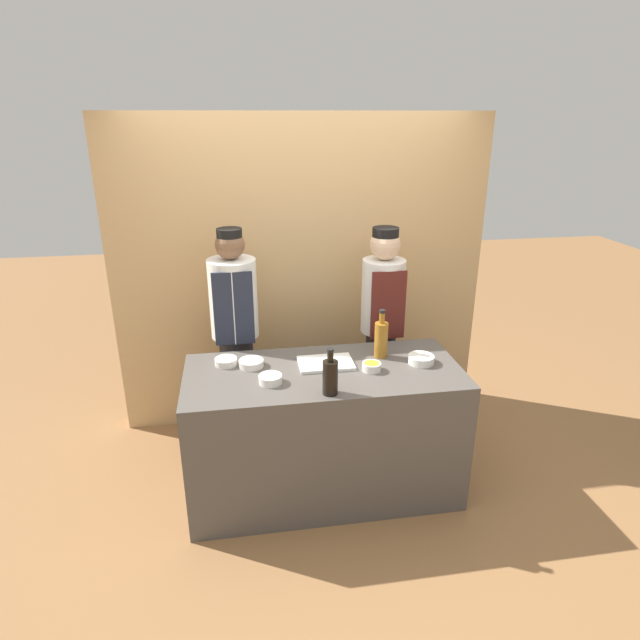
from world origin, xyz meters
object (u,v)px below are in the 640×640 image
sauce_bowl_brown (270,379)px  sauce_bowl_green (226,361)px  sauce_bowl_red (251,363)px  bottle_amber (381,339)px  cutting_board (326,363)px  sauce_bowl_yellow (372,366)px  chef_right (382,326)px  bottle_soy (330,376)px  sauce_bowl_purple (421,359)px  chef_left (235,335)px

sauce_bowl_brown → sauce_bowl_green: bearing=131.5°
sauce_bowl_red → bottle_amber: size_ratio=0.48×
sauce_bowl_brown → cutting_board: bearing=27.8°
sauce_bowl_yellow → chef_right: bearing=69.6°
cutting_board → bottle_amber: bearing=9.8°
bottle_amber → chef_right: (0.13, 0.46, -0.10)m
sauce_bowl_red → bottle_soy: (0.43, -0.43, 0.08)m
chef_right → bottle_amber: bearing=-106.2°
cutting_board → sauce_bowl_yellow: bearing=-25.4°
cutting_board → bottle_amber: 0.40m
cutting_board → bottle_soy: 0.39m
sauce_bowl_green → sauce_bowl_brown: (0.26, -0.30, 0.00)m
sauce_bowl_purple → cutting_board: bearing=173.1°
sauce_bowl_brown → cutting_board: (0.37, 0.19, -0.02)m
bottle_soy → chef_left: bearing=120.1°
sauce_bowl_green → cutting_board: size_ratio=0.41×
sauce_bowl_brown → bottle_amber: bearing=19.1°
sauce_bowl_green → sauce_bowl_brown: bearing=-48.5°
sauce_bowl_green → bottle_amber: bearing=-2.1°
sauce_bowl_purple → sauce_bowl_green: (-1.24, 0.18, -0.00)m
sauce_bowl_red → chef_left: bearing=100.9°
sauce_bowl_yellow → cutting_board: size_ratio=0.34×
sauce_bowl_yellow → bottle_soy: size_ratio=0.42×
sauce_bowl_purple → sauce_bowl_brown: 0.98m
sauce_bowl_green → chef_right: 1.21m
sauce_bowl_yellow → sauce_bowl_purple: bearing=9.0°
bottle_amber → chef_left: chef_left is taller
cutting_board → bottle_amber: (0.38, 0.06, 0.12)m
sauce_bowl_purple → chef_left: 1.31m
sauce_bowl_red → sauce_bowl_green: 0.17m
bottle_amber → chef_left: size_ratio=0.20×
sauce_bowl_brown → chef_right: bearing=39.3°
sauce_bowl_purple → bottle_soy: bottle_soy is taller
sauce_bowl_red → chef_left: (-0.09, 0.48, 0.00)m
chef_left → chef_right: (1.07, 0.00, -0.00)m
sauce_bowl_green → bottle_amber: 1.01m
sauce_bowl_purple → sauce_bowl_brown: size_ratio=1.19×
sauce_bowl_purple → bottle_amber: size_ratio=0.51×
sauce_bowl_brown → chef_right: chef_right is taller
bottle_amber → bottle_soy: 0.61m
sauce_bowl_purple → chef_right: chef_right is taller
bottle_amber → chef_right: size_ratio=0.20×
sauce_bowl_red → bottle_soy: bottle_soy is taller
chef_left → sauce_bowl_red: bearing=-79.1°
sauce_bowl_purple → chef_right: bearing=99.2°
sauce_bowl_red → bottle_soy: 0.61m
sauce_bowl_green → chef_right: bearing=20.4°
bottle_soy → sauce_bowl_green: bearing=141.0°
sauce_bowl_yellow → chef_left: bearing=141.8°
sauce_bowl_yellow → bottle_soy: (-0.31, -0.25, 0.08)m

